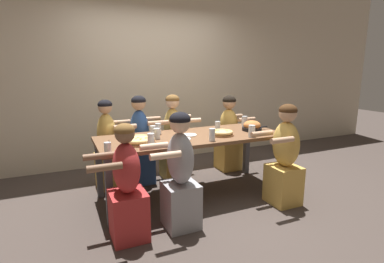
# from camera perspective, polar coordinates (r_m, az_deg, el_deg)

# --- Properties ---
(ground_plane) EXTENTS (18.00, 18.00, 0.00)m
(ground_plane) POSITION_cam_1_polar(r_m,az_deg,el_deg) (3.83, 0.00, -11.78)
(ground_plane) COLOR #423833
(ground_plane) RESTS_ON ground
(restaurant_back_panel) EXTENTS (10.00, 0.06, 3.20)m
(restaurant_back_panel) POSITION_cam_1_polar(r_m,az_deg,el_deg) (5.01, -7.73, 12.55)
(restaurant_back_panel) COLOR beige
(restaurant_back_panel) RESTS_ON ground
(dining_table) EXTENTS (2.23, 0.87, 0.75)m
(dining_table) POSITION_cam_1_polar(r_m,az_deg,el_deg) (3.61, 0.00, -1.97)
(dining_table) COLOR brown
(dining_table) RESTS_ON ground
(pizza_board_main) EXTENTS (0.29, 0.29, 0.06)m
(pizza_board_main) POSITION_cam_1_polar(r_m,az_deg,el_deg) (3.61, 5.68, -0.26)
(pizza_board_main) COLOR brown
(pizza_board_main) RESTS_ON dining_table
(pizza_board_second) EXTENTS (0.37, 0.37, 0.06)m
(pizza_board_second) POSITION_cam_1_polar(r_m,az_deg,el_deg) (3.27, -10.12, -1.64)
(pizza_board_second) COLOR brown
(pizza_board_second) RESTS_ON dining_table
(skillet_bowl) EXTENTS (0.36, 0.25, 0.13)m
(skillet_bowl) POSITION_cam_1_polar(r_m,az_deg,el_deg) (3.95, 11.36, 0.98)
(skillet_bowl) COLOR black
(skillet_bowl) RESTS_ON dining_table
(empty_plate_a) EXTENTS (0.21, 0.21, 0.02)m
(empty_plate_a) POSITION_cam_1_polar(r_m,az_deg,el_deg) (3.39, -1.96, -1.45)
(empty_plate_a) COLOR white
(empty_plate_a) RESTS_ON dining_table
(empty_plate_b) EXTENTS (0.18, 0.18, 0.02)m
(empty_plate_b) POSITION_cam_1_polar(r_m,az_deg,el_deg) (3.59, -0.58, -0.67)
(empty_plate_b) COLOR white
(empty_plate_b) RESTS_ON dining_table
(cocktail_glass_blue) EXTENTS (0.07, 0.07, 0.13)m
(cocktail_glass_blue) POSITION_cam_1_polar(r_m,az_deg,el_deg) (2.98, -15.76, -3.05)
(cocktail_glass_blue) COLOR silver
(cocktail_glass_blue) RESTS_ON dining_table
(drinking_glass_a) EXTENTS (0.08, 0.08, 0.14)m
(drinking_glass_a) POSITION_cam_1_polar(r_m,az_deg,el_deg) (3.57, 11.32, 0.07)
(drinking_glass_a) COLOR silver
(drinking_glass_a) RESTS_ON dining_table
(drinking_glass_b) EXTENTS (0.08, 0.08, 0.14)m
(drinking_glass_b) POSITION_cam_1_polar(r_m,az_deg,el_deg) (4.23, 9.96, 1.84)
(drinking_glass_b) COLOR silver
(drinking_glass_b) RESTS_ON dining_table
(drinking_glass_c) EXTENTS (0.07, 0.07, 0.12)m
(drinking_glass_c) POSITION_cam_1_polar(r_m,az_deg,el_deg) (3.65, -13.55, -0.09)
(drinking_glass_c) COLOR silver
(drinking_glass_c) RESTS_ON dining_table
(drinking_glass_d) EXTENTS (0.07, 0.07, 0.13)m
(drinking_glass_d) POSITION_cam_1_polar(r_m,az_deg,el_deg) (3.57, -7.48, -0.02)
(drinking_glass_d) COLOR silver
(drinking_glass_d) RESTS_ON dining_table
(drinking_glass_e) EXTENTS (0.07, 0.07, 0.14)m
(drinking_glass_e) POSITION_cam_1_polar(r_m,az_deg,el_deg) (3.33, 3.86, -0.61)
(drinking_glass_e) COLOR silver
(drinking_glass_e) RESTS_ON dining_table
(drinking_glass_f) EXTENTS (0.07, 0.07, 0.12)m
(drinking_glass_f) POSITION_cam_1_polar(r_m,az_deg,el_deg) (3.44, -6.74, -0.51)
(drinking_glass_f) COLOR silver
(drinking_glass_f) RESTS_ON dining_table
(drinking_glass_g) EXTENTS (0.07, 0.07, 0.15)m
(drinking_glass_g) POSITION_cam_1_polar(r_m,az_deg,el_deg) (3.06, -7.82, -1.85)
(drinking_glass_g) COLOR silver
(drinking_glass_g) RESTS_ON dining_table
(drinking_glass_h) EXTENTS (0.07, 0.07, 0.13)m
(drinking_glass_h) POSITION_cam_1_polar(r_m,az_deg,el_deg) (3.68, -6.47, 0.39)
(drinking_glass_h) COLOR silver
(drinking_glass_h) RESTS_ON dining_table
(drinking_glass_i) EXTENTS (0.07, 0.07, 0.11)m
(drinking_glass_i) POSITION_cam_1_polar(r_m,az_deg,el_deg) (3.93, 4.90, 1.05)
(drinking_glass_i) COLOR silver
(drinking_glass_i) RESTS_ON dining_table
(diner_far_left) EXTENTS (0.51, 0.40, 1.16)m
(diner_far_left) POSITION_cam_1_polar(r_m,az_deg,el_deg) (4.02, -15.73, -3.16)
(diner_far_left) COLOR gold
(diner_far_left) RESTS_ON ground
(diner_near_midleft) EXTENTS (0.51, 0.40, 1.15)m
(diner_near_midleft) POSITION_cam_1_polar(r_m,az_deg,el_deg) (2.92, -2.29, -8.40)
(diner_near_midleft) COLOR #99999E
(diner_near_midleft) RESTS_ON ground
(diner_far_right) EXTENTS (0.51, 0.40, 1.14)m
(diner_far_right) POSITION_cam_1_polar(r_m,az_deg,el_deg) (4.63, 6.99, -0.81)
(diner_far_right) COLOR gold
(diner_far_right) RESTS_ON ground
(diner_near_right) EXTENTS (0.51, 0.40, 1.16)m
(diner_near_right) POSITION_cam_1_polar(r_m,az_deg,el_deg) (3.57, 17.22, -4.99)
(diner_near_right) COLOR gold
(diner_near_right) RESTS_ON ground
(diner_near_left) EXTENTS (0.51, 0.40, 1.08)m
(diner_near_left) POSITION_cam_1_polar(r_m,az_deg,el_deg) (2.80, -12.30, -10.55)
(diner_near_left) COLOR #B22D2D
(diner_near_left) RESTS_ON ground
(diner_far_center) EXTENTS (0.51, 0.40, 1.19)m
(diner_far_center) POSITION_cam_1_polar(r_m,az_deg,el_deg) (4.23, -3.61, -1.68)
(diner_far_center) COLOR gold
(diner_far_center) RESTS_ON ground
(diner_far_midleft) EXTENTS (0.51, 0.40, 1.19)m
(diner_far_midleft) POSITION_cam_1_polar(r_m,az_deg,el_deg) (4.10, -9.80, -2.28)
(diner_far_midleft) COLOR #2D5193
(diner_far_midleft) RESTS_ON ground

